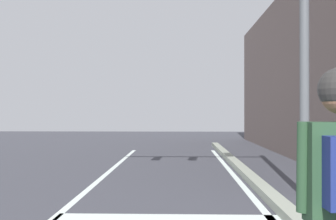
% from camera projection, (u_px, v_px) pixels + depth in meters
% --- Properties ---
extents(stop_bar, '(3.04, 0.40, 0.01)m').
position_uv_depth(stop_bar, '(168.00, 218.00, 5.36)').
color(stop_bar, silver).
rests_on(stop_bar, ground).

